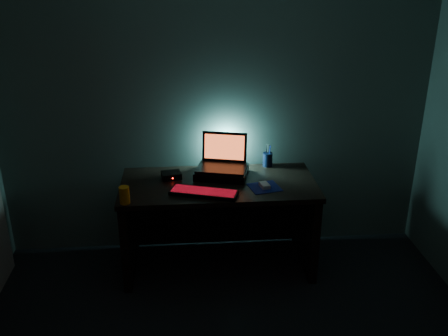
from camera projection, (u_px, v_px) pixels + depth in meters
name	position (u px, v px, depth m)	size (l,w,h in m)	color
room	(244.00, 231.00, 2.15)	(3.50, 4.00, 2.50)	black
desk	(218.00, 209.00, 3.98)	(1.50, 0.70, 0.75)	black
riser	(222.00, 172.00, 3.94)	(0.40, 0.30, 0.06)	black
laptop	(223.00, 159.00, 3.95)	(0.43, 0.36, 0.26)	black
keyboard	(204.00, 193.00, 3.63)	(0.52, 0.30, 0.03)	black
mousepad	(264.00, 187.00, 3.75)	(0.22, 0.20, 0.00)	navy
mouse	(265.00, 185.00, 3.74)	(0.06, 0.10, 0.03)	#9F9FA5
pen_cup	(268.00, 160.00, 4.12)	(0.08, 0.08, 0.11)	black
juice_glass	(124.00, 195.00, 3.48)	(0.07, 0.07, 0.13)	orange
router	(171.00, 175.00, 3.90)	(0.17, 0.14, 0.05)	black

